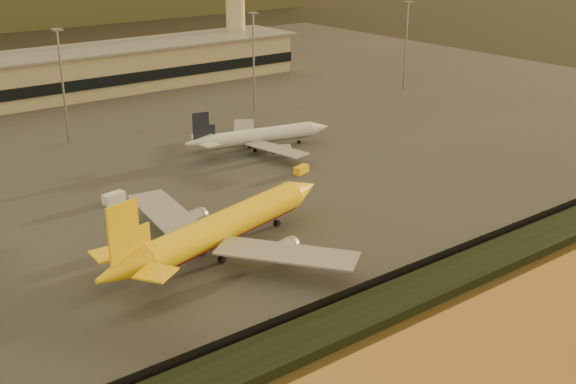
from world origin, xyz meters
The scene contains 10 objects.
ground centered at (0.00, 0.00, 0.00)m, with size 900.00×900.00×0.00m, color black.
embankment centered at (0.00, -17.00, 0.70)m, with size 320.00×7.00×1.40m, color black.
tarmac centered at (0.00, 95.00, 0.10)m, with size 320.00×220.00×0.20m, color #2D2D2D.
perimeter_fence centered at (0.00, -13.00, 1.30)m, with size 300.00×0.05×2.20m, color black.
control_tower centered at (70.00, 131.00, 21.66)m, with size 11.20×11.20×35.50m.
apron_light_masts centered at (15.00, 75.00, 15.70)m, with size 152.20×12.20×25.40m.
dhl_cargo_jet centered at (-13.91, 9.92, 4.34)m, with size 45.88×44.04×13.85m.
white_narrowbody_jet centered at (21.34, 49.49, 3.12)m, with size 33.87×32.55×9.79m.
gse_vehicle_yellow centered at (18.45, 31.32, 0.97)m, with size 3.42×1.54×1.54m, color yellow.
gse_vehicle_white centered at (-17.98, 39.34, 1.10)m, with size 4.02×1.81×1.81m, color silver.
Camera 1 is at (-66.62, -74.39, 47.59)m, focal length 45.00 mm.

